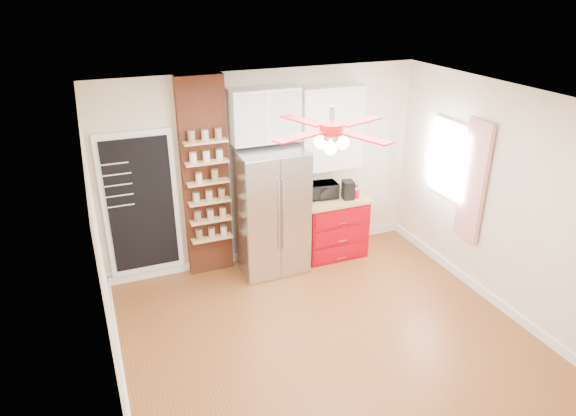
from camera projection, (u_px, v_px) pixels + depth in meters
name	position (u px, v px, depth m)	size (l,w,h in m)	color
floor	(324.00, 333.00, 5.94)	(4.50, 4.50, 0.00)	brown
ceiling	(333.00, 101.00, 4.84)	(4.50, 4.50, 0.00)	white
wall_back	(265.00, 169.00, 7.08)	(4.50, 0.02, 2.70)	beige
wall_front	(450.00, 343.00, 3.70)	(4.50, 0.02, 2.70)	beige
wall_left	(104.00, 270.00, 4.62)	(0.02, 4.00, 2.70)	beige
wall_right	(497.00, 198.00, 6.16)	(0.02, 4.00, 2.70)	beige
chalkboard	(141.00, 205.00, 6.58)	(0.95, 0.05, 1.95)	white
brick_pillar	(206.00, 179.00, 6.73)	(0.60, 0.16, 2.70)	brown
fridge	(271.00, 211.00, 6.95)	(0.90, 0.70, 1.75)	silver
upper_glass_cabinet	(264.00, 115.00, 6.59)	(0.90, 0.35, 0.70)	white
red_cabinet	(332.00, 226.00, 7.49)	(0.94, 0.64, 0.90)	#9C000C
upper_shelf_unit	(330.00, 128.00, 7.06)	(0.90, 0.30, 1.15)	white
window	(450.00, 160.00, 6.83)	(0.04, 0.75, 1.05)	white
curtain	(473.00, 181.00, 6.39)	(0.06, 0.40, 1.55)	red
ceiling_fan	(332.00, 129.00, 4.95)	(1.40, 1.40, 0.44)	silver
toaster_oven	(323.00, 190.00, 7.27)	(0.40, 0.27, 0.22)	black
coffee_maker	(348.00, 190.00, 7.23)	(0.15, 0.19, 0.26)	black
canister_left	(356.00, 194.00, 7.28)	(0.09, 0.09, 0.12)	#AE091F
canister_right	(354.00, 188.00, 7.47)	(0.11, 0.11, 0.14)	red
pantry_jar_oats	(199.00, 178.00, 6.51)	(0.08, 0.08, 0.13)	beige
pantry_jar_beans	(215.00, 176.00, 6.58)	(0.09, 0.09, 0.14)	olive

